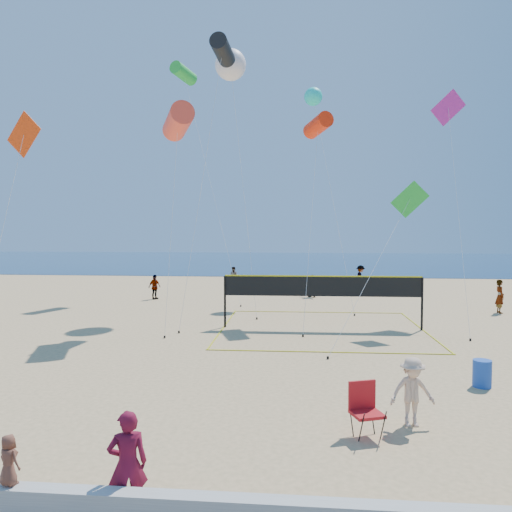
# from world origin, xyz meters

# --- Properties ---
(ground) EXTENTS (120.00, 120.00, 0.00)m
(ground) POSITION_xyz_m (0.00, 0.00, 0.00)
(ground) COLOR #DAB17B
(ground) RESTS_ON ground
(ocean) EXTENTS (140.00, 50.00, 0.03)m
(ocean) POSITION_xyz_m (0.00, 62.00, 0.01)
(ocean) COLOR navy
(ocean) RESTS_ON ground
(woman) EXTENTS (0.73, 0.62, 1.69)m
(woman) POSITION_xyz_m (-0.98, -2.66, 0.85)
(woman) COLOR maroon
(woman) RESTS_ON ground
(toddler) EXTENTS (0.44, 0.37, 0.77)m
(toddler) POSITION_xyz_m (-2.72, -2.97, 0.99)
(toddler) COLOR brown
(toddler) RESTS_ON seawall
(bystander_b) EXTENTS (1.08, 0.71, 1.58)m
(bystander_b) POSITION_xyz_m (4.20, 1.48, 0.79)
(bystander_b) COLOR #D7AE8F
(bystander_b) RESTS_ON ground
(far_person_0) EXTENTS (0.83, 0.99, 1.59)m
(far_person_0) POSITION_xyz_m (-7.83, 21.24, 0.79)
(far_person_0) COLOR gray
(far_person_0) RESTS_ON ground
(far_person_1) EXTENTS (1.26, 1.33, 1.50)m
(far_person_1) POSITION_xyz_m (2.29, 23.19, 0.75)
(far_person_1) COLOR gray
(far_person_1) RESTS_ON ground
(far_person_2) EXTENTS (0.45, 0.67, 1.81)m
(far_person_2) POSITION_xyz_m (12.24, 17.75, 0.90)
(far_person_2) COLOR gray
(far_person_2) RESTS_ON ground
(far_person_3) EXTENTS (0.90, 0.80, 1.52)m
(far_person_3) POSITION_xyz_m (-3.83, 29.46, 0.76)
(far_person_3) COLOR gray
(far_person_3) RESTS_ON ground
(far_person_4) EXTENTS (0.78, 1.24, 1.83)m
(far_person_4) POSITION_xyz_m (5.98, 27.67, 0.92)
(far_person_4) COLOR gray
(far_person_4) RESTS_ON ground
(camp_chair) EXTENTS (0.79, 0.91, 1.29)m
(camp_chair) POSITION_xyz_m (3.06, 0.83, 0.66)
(camp_chair) COLOR #AF1418
(camp_chair) RESTS_ON ground
(trash_barrel) EXTENTS (0.56, 0.56, 0.77)m
(trash_barrel) POSITION_xyz_m (6.80, 4.58, 0.39)
(trash_barrel) COLOR #1B48B0
(trash_barrel) RESTS_ON ground
(volleyball_net) EXTENTS (9.20, 9.06, 2.42)m
(volleyball_net) POSITION_xyz_m (2.57, 12.60, 1.66)
(volleyball_net) COLOR black
(volleyball_net) RESTS_ON ground
(kite_0) EXTENTS (2.05, 4.14, 10.12)m
(kite_0) POSITION_xyz_m (-4.03, 12.67, 9.41)
(kite_0) COLOR #FF462F
(kite_0) RESTS_ON ground
(kite_1) EXTENTS (1.75, 5.92, 14.25)m
(kite_1) POSITION_xyz_m (-2.46, 15.78, 13.65)
(kite_1) COLOR black
(kite_1) RESTS_ON ground
(kite_2) EXTENTS (1.60, 7.02, 10.50)m
(kite_2) POSITION_xyz_m (2.45, 16.63, 9.93)
(kite_2) COLOR #FF2B0A
(kite_2) RESTS_ON ground
(kite_3) EXTENTS (1.61, 3.39, 8.78)m
(kite_3) POSITION_xyz_m (-8.48, 7.39, 7.56)
(kite_3) COLOR #F8400B
(kite_3) RESTS_ON ground
(kite_4) EXTENTS (4.77, 6.06, 6.68)m
(kite_4) POSITION_xyz_m (6.27, 12.79, 5.55)
(kite_4) COLOR green
(kite_4) RESTS_ON ground
(kite_5) EXTENTS (2.09, 7.87, 12.08)m
(kite_5) POSITION_xyz_m (9.45, 17.91, 10.57)
(kite_5) COLOR #C6269A
(kite_5) RESTS_ON ground
(kite_6) EXTENTS (3.07, 5.50, 14.87)m
(kite_6) POSITION_xyz_m (-2.52, 18.99, 13.97)
(kite_6) COLOR white
(kite_6) RESTS_ON ground
(kite_7) EXTENTS (2.75, 8.32, 13.90)m
(kite_7) POSITION_xyz_m (2.32, 23.76, 13.29)
(kite_7) COLOR #1FE2CE
(kite_7) RESTS_ON ground
(kite_8) EXTENTS (5.68, 7.61, 16.08)m
(kite_8) POSITION_xyz_m (-6.73, 25.03, 15.45)
(kite_8) COLOR green
(kite_8) RESTS_ON ground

